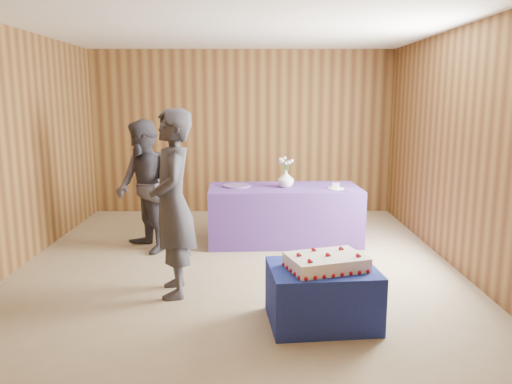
{
  "coord_description": "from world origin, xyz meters",
  "views": [
    {
      "loc": [
        0.19,
        -5.38,
        1.92
      ],
      "look_at": [
        0.22,
        0.1,
        0.88
      ],
      "focal_mm": 35.0,
      "sensor_mm": 36.0,
      "label": 1
    }
  ],
  "objects_px": {
    "sheet_cake": "(326,262)",
    "guest_right": "(144,187)",
    "guest_left": "(173,204)",
    "cake_table": "(322,295)",
    "serving_table": "(284,214)",
    "vase": "(286,179)"
  },
  "relations": [
    {
      "from": "sheet_cake",
      "to": "guest_right",
      "type": "height_order",
      "value": "guest_right"
    },
    {
      "from": "sheet_cake",
      "to": "guest_left",
      "type": "relative_size",
      "value": 0.42
    },
    {
      "from": "cake_table",
      "to": "serving_table",
      "type": "height_order",
      "value": "serving_table"
    },
    {
      "from": "sheet_cake",
      "to": "cake_table",
      "type": "bearing_deg",
      "value": 105.24
    },
    {
      "from": "serving_table",
      "to": "sheet_cake",
      "type": "bearing_deg",
      "value": -87.92
    },
    {
      "from": "sheet_cake",
      "to": "vase",
      "type": "relative_size",
      "value": 3.4
    },
    {
      "from": "cake_table",
      "to": "guest_left",
      "type": "bearing_deg",
      "value": 148.66
    },
    {
      "from": "serving_table",
      "to": "guest_left",
      "type": "height_order",
      "value": "guest_left"
    },
    {
      "from": "vase",
      "to": "sheet_cake",
      "type": "bearing_deg",
      "value": -85.82
    },
    {
      "from": "sheet_cake",
      "to": "guest_left",
      "type": "bearing_deg",
      "value": 135.73
    },
    {
      "from": "serving_table",
      "to": "guest_right",
      "type": "height_order",
      "value": "guest_right"
    },
    {
      "from": "cake_table",
      "to": "vase",
      "type": "relative_size",
      "value": 4.01
    },
    {
      "from": "vase",
      "to": "cake_table",
      "type": "bearing_deg",
      "value": -86.28
    },
    {
      "from": "cake_table",
      "to": "guest_left",
      "type": "distance_m",
      "value": 1.66
    },
    {
      "from": "serving_table",
      "to": "sheet_cake",
      "type": "height_order",
      "value": "serving_table"
    },
    {
      "from": "serving_table",
      "to": "guest_left",
      "type": "distance_m",
      "value": 2.24
    },
    {
      "from": "sheet_cake",
      "to": "vase",
      "type": "height_order",
      "value": "vase"
    },
    {
      "from": "sheet_cake",
      "to": "guest_left",
      "type": "height_order",
      "value": "guest_left"
    },
    {
      "from": "guest_left",
      "to": "cake_table",
      "type": "bearing_deg",
      "value": 53.69
    },
    {
      "from": "guest_left",
      "to": "guest_right",
      "type": "bearing_deg",
      "value": -168.21
    },
    {
      "from": "sheet_cake",
      "to": "guest_right",
      "type": "bearing_deg",
      "value": 115.45
    },
    {
      "from": "cake_table",
      "to": "sheet_cake",
      "type": "distance_m",
      "value": 0.31
    }
  ]
}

